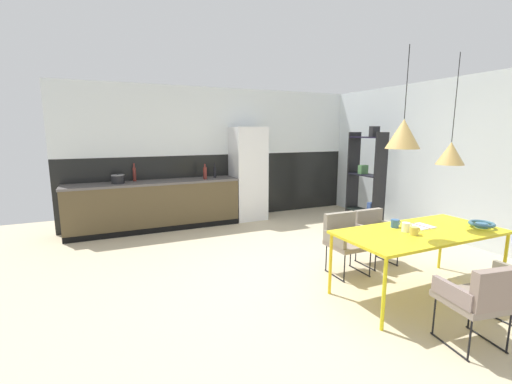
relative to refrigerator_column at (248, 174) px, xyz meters
name	(u,v)px	position (x,y,z in m)	size (l,w,h in m)	color
ground_plane	(312,278)	(-0.47, -3.14, -0.96)	(9.26, 9.26, 0.00)	#C6B694
back_wall_splashback_dark	(221,186)	(-0.47, 0.36, -0.28)	(6.28, 0.12, 1.35)	black
back_wall_panel_upper	(220,122)	(-0.47, 0.36, 1.07)	(6.28, 0.12, 1.35)	silver
side_wall_right	(481,162)	(2.61, -3.14, 0.39)	(0.12, 7.12, 2.71)	silver
kitchen_counter	(156,205)	(-1.91, 0.00, -0.51)	(3.15, 0.63, 0.91)	brown
refrigerator_column	(248,174)	(0.00, 0.00, 0.00)	(0.66, 0.60, 1.92)	silver
dining_table	(420,234)	(0.38, -3.97, -0.26)	(1.89, 0.88, 0.74)	yellow
armchair_corner_seat	(374,230)	(0.62, -3.02, -0.49)	(0.49, 0.47, 0.74)	gray
armchair_facing_counter	(482,295)	(0.00, -4.92, -0.47)	(0.55, 0.54, 0.77)	gray
armchair_head_of_table	(345,236)	(0.02, -3.13, -0.47)	(0.50, 0.48, 0.78)	gray
fruit_bowl	(482,224)	(1.12, -4.17, -0.18)	(0.27, 0.27, 0.07)	#33607F
open_book	(421,226)	(0.52, -3.85, -0.21)	(0.25, 0.24, 0.02)	white
mug_glass_clear	(414,231)	(0.19, -4.05, -0.18)	(0.13, 0.09, 0.09)	gold
mug_white_ceramic	(395,223)	(0.23, -3.75, -0.17)	(0.13, 0.09, 0.09)	#335B93
mug_short_terracotta	(406,227)	(0.21, -3.92, -0.17)	(0.13, 0.08, 0.10)	white
cooking_pot	(118,179)	(-2.54, 0.00, 0.03)	(0.23, 0.23, 0.18)	black
bottle_spice_small	(134,174)	(-2.24, 0.17, 0.09)	(0.06, 0.06, 0.34)	maroon
bottle_vinegar_dark	(215,172)	(-0.71, 0.06, 0.06)	(0.06, 0.06, 0.29)	black
bottle_oil_tall	(205,173)	(-0.95, -0.09, 0.07)	(0.07, 0.07, 0.30)	maroon
open_shelf_unit	(367,176)	(1.97, -1.35, 0.00)	(0.30, 0.79, 1.93)	black
pendant_lamp_over_table_near	(403,134)	(0.00, -3.98, 0.84)	(0.34, 0.34, 1.00)	black
pendant_lamp_over_table_far	(451,153)	(0.76, -3.96, 0.63)	(0.30, 0.30, 1.20)	black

